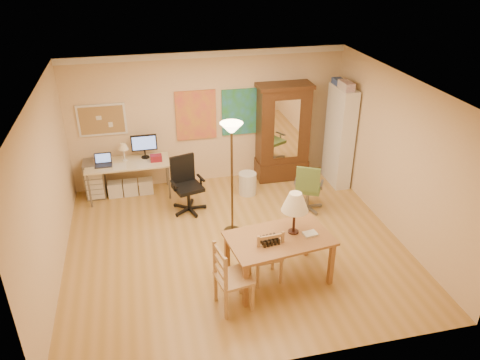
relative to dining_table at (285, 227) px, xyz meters
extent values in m
plane|color=#AB813C|center=(-0.53, 0.96, -0.88)|extent=(5.50, 5.50, 0.00)
cube|color=white|center=(-0.53, 3.42, 1.76)|extent=(5.50, 0.08, 0.12)
cube|color=#9F7B4B|center=(-2.58, 3.43, 0.62)|extent=(0.90, 0.04, 0.62)
cube|color=gold|center=(-0.78, 3.43, 0.57)|extent=(0.80, 0.04, 1.00)
cube|color=teal|center=(0.12, 3.43, 0.57)|extent=(0.75, 0.04, 0.95)
cube|color=brown|center=(-0.09, -0.03, -0.16)|extent=(1.59, 1.09, 0.04)
cube|color=brown|center=(-0.70, -0.49, -0.53)|extent=(0.08, 0.08, 0.70)
cube|color=brown|center=(0.63, -0.31, -0.53)|extent=(0.08, 0.08, 0.70)
cube|color=brown|center=(-0.81, 0.25, -0.53)|extent=(0.08, 0.08, 0.70)
cube|color=brown|center=(0.53, 0.44, -0.53)|extent=(0.08, 0.08, 0.70)
cylinder|color=black|center=(0.15, 0.06, -0.13)|extent=(0.16, 0.16, 0.02)
cylinder|color=black|center=(0.15, 0.06, 0.06)|extent=(0.04, 0.04, 0.40)
cone|color=#F4E7BF|center=(0.15, 0.06, 0.37)|extent=(0.40, 0.40, 0.28)
cube|color=silver|center=(0.37, -0.06, -0.13)|extent=(0.22, 0.17, 0.03)
cube|color=black|center=(-0.26, -0.12, -0.10)|extent=(0.30, 0.25, 0.08)
cube|color=#AF8050|center=(-0.27, 0.01, -0.45)|extent=(0.46, 0.44, 0.04)
cube|color=#AF8050|center=(-0.11, 0.20, -0.68)|extent=(0.04, 0.04, 0.41)
cube|color=#AF8050|center=(-0.47, 0.17, -0.68)|extent=(0.04, 0.04, 0.41)
cube|color=#AF8050|center=(-0.08, -0.15, -0.68)|extent=(0.04, 0.04, 0.41)
cube|color=#AF8050|center=(-0.44, -0.18, -0.68)|extent=(0.04, 0.04, 0.41)
cube|color=#AF8050|center=(-0.08, -0.15, -0.21)|extent=(0.04, 0.04, 0.48)
cube|color=#AF8050|center=(-0.44, -0.18, -0.21)|extent=(0.04, 0.04, 0.48)
cube|color=#AF8050|center=(-0.26, -0.16, -0.16)|extent=(0.37, 0.06, 0.05)
cube|color=#AF8050|center=(-0.86, -0.45, -0.41)|extent=(0.52, 0.54, 0.04)
cube|color=#AF8050|center=(-0.63, -0.62, -0.65)|extent=(0.05, 0.05, 0.46)
cube|color=#AF8050|center=(-0.71, -0.22, -0.65)|extent=(0.05, 0.05, 0.46)
cube|color=#AF8050|center=(-1.01, -0.69, -0.65)|extent=(0.05, 0.05, 0.46)
cube|color=#AF8050|center=(-1.08, -0.29, -0.65)|extent=(0.05, 0.05, 0.46)
cube|color=#AF8050|center=(-1.01, -0.69, -0.14)|extent=(0.05, 0.05, 0.53)
cube|color=#AF8050|center=(-1.08, -0.29, -0.14)|extent=(0.05, 0.05, 0.53)
cube|color=#AF8050|center=(-1.05, -0.49, -0.09)|extent=(0.10, 0.40, 0.05)
cylinder|color=#43301A|center=(-0.49, 1.34, -0.87)|extent=(0.30, 0.30, 0.03)
cylinder|color=#43301A|center=(-0.49, 1.34, 0.09)|extent=(0.04, 0.04, 1.90)
cone|color=#FFE0A5|center=(-0.49, 1.34, 1.06)|extent=(0.37, 0.37, 0.15)
cube|color=#C4B78F|center=(-2.19, 3.08, -0.17)|extent=(1.59, 0.70, 0.03)
cylinder|color=slate|center=(-2.93, 2.78, -0.53)|extent=(0.04, 0.04, 0.70)
cylinder|color=slate|center=(-1.44, 2.78, -0.53)|extent=(0.04, 0.04, 0.70)
cylinder|color=slate|center=(-2.93, 3.37, -0.53)|extent=(0.04, 0.04, 0.70)
cylinder|color=slate|center=(-1.44, 3.37, -0.53)|extent=(0.04, 0.04, 0.70)
cube|color=black|center=(-2.64, 3.03, -0.15)|extent=(0.32, 0.22, 0.02)
cube|color=black|center=(-2.64, 3.19, -0.04)|extent=(0.32, 0.06, 0.21)
cube|color=black|center=(-1.84, 3.23, 0.16)|extent=(0.50, 0.04, 0.32)
cone|color=#F4E7BF|center=(-2.24, 3.18, 0.14)|extent=(0.20, 0.20, 0.12)
cube|color=silver|center=(-2.34, 2.93, -0.15)|extent=(0.25, 0.32, 0.01)
cube|color=maroon|center=(-1.64, 3.03, -0.10)|extent=(0.22, 0.16, 0.12)
cube|color=white|center=(-2.49, 3.13, -0.73)|extent=(0.28, 0.24, 0.30)
cube|color=white|center=(-2.19, 3.13, -0.73)|extent=(0.28, 0.24, 0.30)
cube|color=silver|center=(-1.89, 3.13, -0.73)|extent=(0.28, 0.24, 0.30)
cylinder|color=black|center=(-1.14, 2.24, -0.63)|extent=(0.06, 0.06, 0.41)
cube|color=black|center=(-1.14, 2.24, -0.40)|extent=(0.60, 0.58, 0.07)
cube|color=black|center=(-1.20, 2.45, -0.09)|extent=(0.46, 0.18, 0.53)
cube|color=black|center=(-1.39, 2.16, -0.25)|extent=(0.12, 0.30, 0.03)
cube|color=black|center=(-0.88, 2.31, -0.25)|extent=(0.12, 0.30, 0.03)
cylinder|color=slate|center=(1.05, 1.80, -0.65)|extent=(0.06, 0.06, 0.37)
cube|color=#546D31|center=(1.05, 1.80, -0.44)|extent=(0.59, 0.58, 0.06)
cube|color=#546D31|center=(0.95, 1.62, -0.16)|extent=(0.40, 0.24, 0.48)
cube|color=slate|center=(1.26, 1.69, -0.31)|extent=(0.16, 0.26, 0.03)
cube|color=slate|center=(0.84, 1.91, -0.31)|extent=(0.16, 0.26, 0.03)
cube|color=slate|center=(-2.85, 3.22, -0.51)|extent=(0.37, 0.42, 0.74)
cube|color=silver|center=(-2.85, 3.00, -0.51)|extent=(0.32, 0.02, 0.63)
cube|color=#351C0E|center=(0.97, 3.20, 0.10)|extent=(1.03, 0.47, 1.97)
cube|color=#351C0E|center=(0.97, 3.20, -0.68)|extent=(1.07, 0.51, 0.39)
cube|color=white|center=(0.97, 2.96, 0.29)|extent=(0.52, 0.01, 1.22)
cube|color=#351C0E|center=(0.97, 3.20, 1.12)|extent=(1.11, 0.53, 0.08)
cube|color=white|center=(2.02, 2.75, 0.13)|extent=(0.30, 0.81, 2.03)
cube|color=#993333|center=(1.98, 2.60, -0.39)|extent=(0.18, 0.41, 0.24)
cube|color=#334C99|center=(1.98, 2.95, 0.80)|extent=(0.18, 0.28, 0.20)
cylinder|color=silver|center=(0.09, 2.64, -0.66)|extent=(0.36, 0.36, 0.45)
camera|label=1|loc=(-1.89, -5.36, 3.70)|focal=35.00mm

